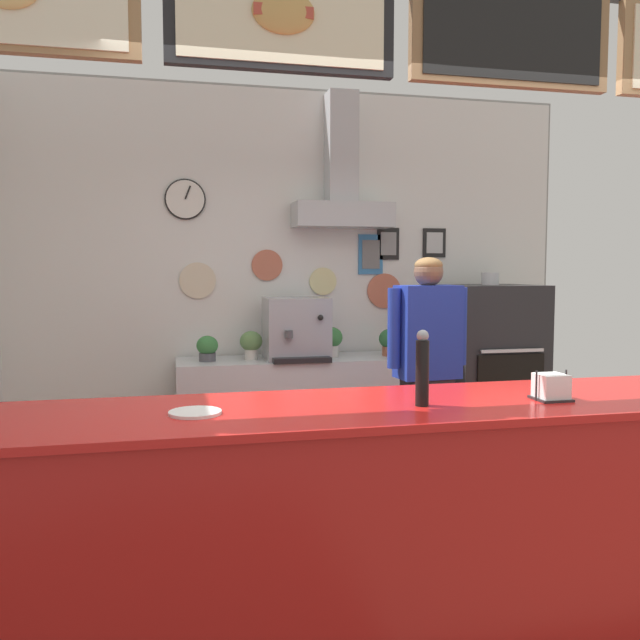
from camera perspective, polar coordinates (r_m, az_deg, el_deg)
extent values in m
plane|color=brown|center=(3.32, 6.88, -24.44)|extent=(6.39, 6.39, 0.00)
cube|color=gray|center=(5.49, -2.38, 3.81)|extent=(4.67, 0.12, 3.08)
cube|color=white|center=(5.42, -2.26, 3.80)|extent=(4.63, 0.01, 3.04)
cylinder|color=black|center=(5.35, -11.74, 10.32)|extent=(0.32, 0.02, 0.32)
cylinder|color=white|center=(5.33, -11.73, 10.33)|extent=(0.30, 0.01, 0.30)
cube|color=black|center=(5.33, -11.52, 10.90)|extent=(0.05, 0.01, 0.11)
cylinder|color=beige|center=(5.32, -10.67, 3.43)|extent=(0.29, 0.02, 0.29)
cylinder|color=#C1664C|center=(5.37, -4.66, 4.81)|extent=(0.25, 0.02, 0.25)
cylinder|color=beige|center=(5.46, 0.26, 3.41)|extent=(0.23, 0.02, 0.23)
cylinder|color=#C1664C|center=(5.60, 5.64, 2.56)|extent=(0.30, 0.02, 0.30)
cube|color=black|center=(5.77, 9.98, 6.67)|extent=(0.21, 0.02, 0.25)
cube|color=silver|center=(5.76, 10.02, 6.68)|extent=(0.15, 0.01, 0.18)
cube|color=black|center=(5.62, 5.99, 6.66)|extent=(0.19, 0.02, 0.27)
cube|color=gray|center=(5.61, 6.02, 6.67)|extent=(0.14, 0.01, 0.20)
cube|color=teal|center=(5.57, 4.46, 5.75)|extent=(0.21, 0.02, 0.34)
cube|color=slate|center=(5.56, 4.49, 5.75)|extent=(0.15, 0.01, 0.24)
cube|color=#B7BABF|center=(5.36, 1.98, 9.16)|extent=(0.80, 0.34, 0.20)
cube|color=#B7BABF|center=(5.48, 1.85, 14.81)|extent=(0.24, 0.24, 0.89)
cube|color=black|center=(3.00, -3.36, 24.91)|extent=(0.97, 0.05, 0.44)
cube|color=beige|center=(2.97, -3.26, 25.10)|extent=(0.87, 0.01, 0.39)
ellipsoid|color=tan|center=(2.96, -3.22, 25.38)|extent=(0.26, 0.04, 0.18)
cube|color=#B74233|center=(2.96, -3.19, 25.44)|extent=(0.25, 0.01, 0.05)
cube|color=olive|center=(3.33, 16.42, 22.63)|extent=(0.97, 0.05, 0.44)
cube|color=black|center=(3.30, 16.67, 22.76)|extent=(0.87, 0.01, 0.39)
cube|color=#B21916|center=(2.84, 9.15, -18.01)|extent=(3.87, 0.70, 1.04)
cube|color=red|center=(2.68, 9.29, -7.36)|extent=(3.94, 0.74, 0.03)
cube|color=silver|center=(5.23, -1.04, -8.25)|extent=(2.05, 0.57, 0.91)
cube|color=#9FA1A5|center=(5.30, -1.03, -11.31)|extent=(1.95, 0.53, 0.02)
cube|color=#232326|center=(5.52, 14.53, -4.70)|extent=(0.74, 0.70, 1.48)
cube|color=black|center=(5.18, 16.39, -4.00)|extent=(0.55, 0.02, 0.20)
cube|color=silver|center=(5.15, 16.52, -2.59)|extent=(0.52, 0.02, 0.02)
cylinder|color=silver|center=(5.45, 14.69, 3.52)|extent=(0.14, 0.14, 0.10)
cube|color=#232328|center=(4.28, 9.29, -11.09)|extent=(0.31, 0.23, 0.92)
cube|color=#1E339E|center=(4.14, 9.42, -1.03)|extent=(0.40, 0.25, 0.58)
cylinder|color=#1E339E|center=(4.25, 12.21, -0.53)|extent=(0.08, 0.08, 0.50)
cylinder|color=#1E339E|center=(4.04, 6.50, -0.72)|extent=(0.08, 0.08, 0.50)
sphere|color=brown|center=(4.13, 9.49, 4.17)|extent=(0.19, 0.19, 0.19)
ellipsoid|color=olive|center=(4.13, 9.50, 4.75)|extent=(0.18, 0.18, 0.10)
cube|color=#A3A5AD|center=(5.08, -2.12, -0.71)|extent=(0.49, 0.41, 0.48)
cylinder|color=#4C4C51|center=(4.84, -2.74, -1.26)|extent=(0.06, 0.06, 0.06)
cube|color=black|center=(4.87, -1.58, -3.54)|extent=(0.44, 0.10, 0.04)
sphere|color=black|center=(4.89, 0.05, 0.21)|extent=(0.04, 0.04, 0.04)
cylinder|color=#4C4C51|center=(5.03, -9.84, -3.22)|extent=(0.13, 0.13, 0.06)
ellipsoid|color=#387A3D|center=(5.02, -9.86, -2.21)|extent=(0.16, 0.16, 0.15)
cylinder|color=beige|center=(5.19, 0.97, -2.75)|extent=(0.12, 0.12, 0.09)
ellipsoid|color=#387A3D|center=(5.18, 0.97, -1.53)|extent=(0.18, 0.18, 0.17)
cylinder|color=#9E563D|center=(5.30, 6.13, -2.72)|extent=(0.12, 0.12, 0.08)
ellipsoid|color=#2D6638|center=(5.29, 6.14, -1.64)|extent=(0.18, 0.18, 0.16)
cylinder|color=beige|center=(5.06, -6.05, -3.01)|extent=(0.10, 0.10, 0.08)
ellipsoid|color=#5B844C|center=(5.05, -6.06, -1.86)|extent=(0.17, 0.17, 0.16)
cube|color=#262628|center=(2.83, 19.57, -6.52)|extent=(0.13, 0.13, 0.01)
cylinder|color=#262628|center=(2.79, 18.43, -5.49)|extent=(0.01, 0.01, 0.12)
cylinder|color=#262628|center=(2.86, 20.74, -5.30)|extent=(0.01, 0.01, 0.12)
cube|color=white|center=(2.82, 19.60, -5.52)|extent=(0.11, 0.11, 0.10)
cylinder|color=black|center=(2.57, 8.95, -4.64)|extent=(0.05, 0.05, 0.26)
sphere|color=gray|center=(2.55, 8.99, -1.38)|extent=(0.05, 0.05, 0.05)
cylinder|color=white|center=(2.46, -10.90, -7.97)|extent=(0.19, 0.19, 0.01)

